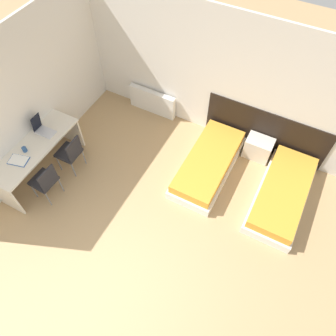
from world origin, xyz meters
name	(u,v)px	position (x,y,z in m)	size (l,w,h in m)	color
ground_plane	(107,282)	(0.00, 0.00, 0.00)	(20.00, 20.00, 0.00)	tan
wall_back	(211,76)	(0.00, 3.78, 1.35)	(6.09, 0.05, 2.70)	silver
wall_left	(33,94)	(-2.57, 1.88, 1.35)	(0.05, 4.75, 2.70)	silver
headboard_panel	(265,132)	(1.25, 3.74, 0.50)	(2.40, 0.03, 0.99)	black
bed_near_window	(208,164)	(0.52, 2.74, 0.18)	(0.85, 1.93, 0.38)	silver
bed_near_door	(282,194)	(1.97, 2.74, 0.18)	(0.85, 1.93, 0.38)	silver
nightstand	(258,148)	(1.25, 3.53, 0.23)	(0.52, 0.36, 0.46)	beige
radiator	(152,102)	(-1.23, 3.66, 0.28)	(1.08, 0.12, 0.56)	silver
desk	(37,153)	(-2.25, 1.22, 0.60)	(0.60, 1.82, 0.78)	beige
chair_near_laptop	(71,152)	(-1.79, 1.58, 0.50)	(0.41, 0.41, 0.86)	#232328
chair_near_notebook	(45,180)	(-1.79, 0.86, 0.50)	(0.42, 0.42, 0.86)	#232328
laptop	(42,129)	(-2.33, 1.59, 0.85)	(0.36, 0.22, 0.36)	silver
open_notebook	(18,160)	(-2.26, 0.87, 0.79)	(0.37, 0.30, 0.02)	#1E4793
mug	(25,149)	(-2.31, 1.08, 0.82)	(0.08, 0.08, 0.09)	#2D5184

